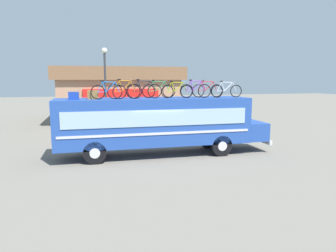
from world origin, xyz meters
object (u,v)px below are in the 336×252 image
(luggage_bag_2, at_px, (93,95))
(rooftop_bicycle_3, at_px, (144,90))
(rooftop_bicycle_1, at_px, (109,91))
(bus, at_px, (159,122))
(rooftop_bicycle_5, at_px, (177,91))
(rooftop_bicycle_4, at_px, (159,90))
(rooftop_bicycle_8, at_px, (227,90))
(rooftop_bicycle_7, at_px, (207,90))
(rooftop_bicycle_6, at_px, (195,90))
(rooftop_bicycle_2, at_px, (125,91))
(luggage_bag_1, at_px, (74,96))
(street_lamp, at_px, (105,82))

(luggage_bag_2, xyz_separation_m, rooftop_bicycle_3, (2.53, -0.09, 0.19))
(luggage_bag_2, distance_m, rooftop_bicycle_3, 2.53)
(rooftop_bicycle_1, relative_size, rooftop_bicycle_3, 0.94)
(bus, distance_m, rooftop_bicycle_5, 1.88)
(bus, xyz_separation_m, rooftop_bicycle_4, (0.05, 0.21, 1.64))
(rooftop_bicycle_4, relative_size, rooftop_bicycle_8, 1.02)
(luggage_bag_2, distance_m, rooftop_bicycle_7, 6.05)
(luggage_bag_2, height_order, rooftop_bicycle_3, rooftop_bicycle_3)
(bus, height_order, rooftop_bicycle_3, rooftop_bicycle_3)
(rooftop_bicycle_8, bearing_deg, rooftop_bicycle_6, 179.27)
(rooftop_bicycle_2, bearing_deg, luggage_bag_2, 169.33)
(luggage_bag_2, height_order, rooftop_bicycle_1, rooftop_bicycle_1)
(rooftop_bicycle_2, height_order, rooftop_bicycle_8, rooftop_bicycle_2)
(bus, xyz_separation_m, rooftop_bicycle_1, (-2.56, -0.37, 1.64))
(luggage_bag_1, height_order, rooftop_bicycle_8, rooftop_bicycle_8)
(rooftop_bicycle_5, bearing_deg, rooftop_bicycle_2, -176.89)
(rooftop_bicycle_3, bearing_deg, bus, 10.04)
(rooftop_bicycle_6, bearing_deg, rooftop_bicycle_4, 163.44)
(rooftop_bicycle_1, height_order, rooftop_bicycle_6, rooftop_bicycle_6)
(rooftop_bicycle_7, relative_size, rooftop_bicycle_8, 0.99)
(rooftop_bicycle_3, distance_m, rooftop_bicycle_8, 4.42)
(bus, relative_size, luggage_bag_1, 23.31)
(rooftop_bicycle_7, bearing_deg, rooftop_bicycle_3, -175.77)
(bus, relative_size, rooftop_bicycle_6, 6.62)
(rooftop_bicycle_1, relative_size, rooftop_bicycle_2, 1.01)
(bus, relative_size, rooftop_bicycle_2, 6.58)
(bus, bearing_deg, rooftop_bicycle_8, -5.65)
(rooftop_bicycle_5, relative_size, rooftop_bicycle_7, 0.97)
(rooftop_bicycle_2, xyz_separation_m, rooftop_bicycle_8, (5.41, -0.02, -0.03))
(rooftop_bicycle_5, xyz_separation_m, rooftop_bicycle_7, (1.80, 0.31, 0.02))
(rooftop_bicycle_5, bearing_deg, luggage_bag_1, -178.69)
(luggage_bag_1, height_order, rooftop_bicycle_2, rooftop_bicycle_2)
(rooftop_bicycle_2, bearing_deg, rooftop_bicycle_7, 5.78)
(luggage_bag_2, xyz_separation_m, rooftop_bicycle_7, (6.04, 0.17, 0.17))
(rooftop_bicycle_3, xyz_separation_m, rooftop_bicycle_5, (1.72, -0.05, -0.03))
(bus, height_order, rooftop_bicycle_6, rooftop_bicycle_6)
(luggage_bag_1, height_order, rooftop_bicycle_1, rooftop_bicycle_1)
(rooftop_bicycle_4, bearing_deg, rooftop_bicycle_8, -9.02)
(bus, height_order, rooftop_bicycle_1, rooftop_bicycle_1)
(bus, xyz_separation_m, luggage_bag_2, (-3.31, -0.05, 1.47))
(rooftop_bicycle_7, bearing_deg, street_lamp, 134.65)
(luggage_bag_1, relative_size, rooftop_bicycle_6, 0.28)
(rooftop_bicycle_2, distance_m, rooftop_bicycle_3, 1.01)
(rooftop_bicycle_5, bearing_deg, rooftop_bicycle_4, 155.65)
(luggage_bag_1, height_order, rooftop_bicycle_5, rooftop_bicycle_5)
(rooftop_bicycle_5, distance_m, rooftop_bicycle_6, 0.97)
(luggage_bag_1, distance_m, rooftop_bicycle_3, 3.42)
(luggage_bag_1, bearing_deg, luggage_bag_2, 16.35)
(rooftop_bicycle_1, xyz_separation_m, street_lamp, (0.13, 5.71, 0.39))
(bus, distance_m, luggage_bag_1, 4.45)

